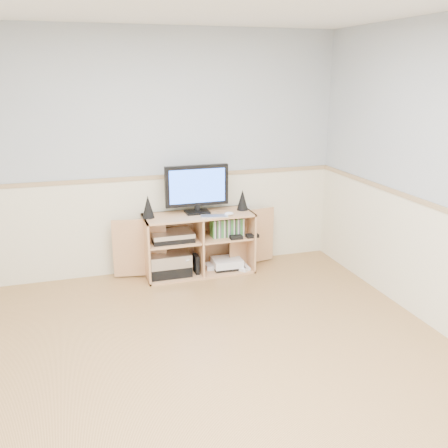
% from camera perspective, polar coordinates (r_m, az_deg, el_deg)
% --- Properties ---
extents(room, '(4.04, 4.54, 2.54)m').
position_cam_1_polar(room, '(3.16, -2.86, 1.43)').
color(room, tan).
rests_on(room, ground).
extents(media_cabinet, '(1.78, 0.43, 0.65)m').
position_cam_1_polar(media_cabinet, '(5.32, -3.03, -2.02)').
color(media_cabinet, tan).
rests_on(media_cabinet, floor).
extents(monitor, '(0.66, 0.18, 0.51)m').
position_cam_1_polar(monitor, '(5.16, -3.12, 4.22)').
color(monitor, black).
rests_on(monitor, media_cabinet).
extents(speaker_left, '(0.13, 0.13, 0.23)m').
position_cam_1_polar(speaker_left, '(5.07, -8.68, 1.97)').
color(speaker_left, black).
rests_on(speaker_left, media_cabinet).
extents(speaker_right, '(0.12, 0.12, 0.22)m').
position_cam_1_polar(speaker_right, '(5.31, 2.12, 2.77)').
color(speaker_right, black).
rests_on(speaker_right, media_cabinet).
extents(keyboard, '(0.30, 0.17, 0.01)m').
position_cam_1_polar(keyboard, '(5.08, -1.10, 0.91)').
color(keyboard, silver).
rests_on(keyboard, media_cabinet).
extents(mouse, '(0.10, 0.07, 0.04)m').
position_cam_1_polar(mouse, '(5.12, 0.58, 1.19)').
color(mouse, white).
rests_on(mouse, media_cabinet).
extents(av_components, '(0.51, 0.32, 0.47)m').
position_cam_1_polar(av_components, '(5.25, -6.12, -3.69)').
color(av_components, black).
rests_on(av_components, media_cabinet).
extents(game_consoles, '(0.45, 0.30, 0.11)m').
position_cam_1_polar(game_consoles, '(5.43, 0.20, -4.54)').
color(game_consoles, white).
rests_on(game_consoles, media_cabinet).
extents(game_cases, '(0.34, 0.13, 0.19)m').
position_cam_1_polar(game_cases, '(5.29, 0.34, -0.37)').
color(game_cases, '#3F8C3F').
rests_on(game_cases, media_cabinet).
extents(wall_outlet, '(0.12, 0.03, 0.12)m').
position_cam_1_polar(wall_outlet, '(5.57, 2.31, 1.73)').
color(wall_outlet, white).
rests_on(wall_outlet, wall_back).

